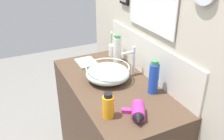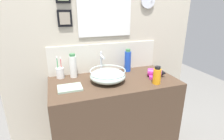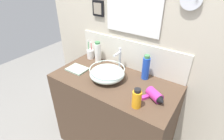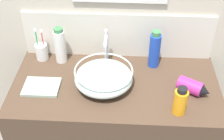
# 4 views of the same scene
# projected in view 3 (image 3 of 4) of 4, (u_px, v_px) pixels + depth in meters

# --- Properties ---
(vanity_counter) EXTENTS (1.14, 0.57, 0.90)m
(vanity_counter) POSITION_uv_depth(u_px,v_px,m) (114.00, 116.00, 1.79)
(vanity_counter) COLOR #4C3828
(vanity_counter) RESTS_ON ground
(back_panel) EXTENTS (1.97, 0.10, 2.50)m
(back_panel) POSITION_uv_depth(u_px,v_px,m) (133.00, 33.00, 1.60)
(back_panel) COLOR beige
(back_panel) RESTS_ON ground
(glass_bowl_sink) EXTENTS (0.31, 0.31, 0.11)m
(glass_bowl_sink) POSITION_uv_depth(u_px,v_px,m) (107.00, 73.00, 1.55)
(glass_bowl_sink) COLOR silver
(glass_bowl_sink) RESTS_ON vanity_counter
(faucet) EXTENTS (0.02, 0.11, 0.22)m
(faucet) POSITION_uv_depth(u_px,v_px,m) (119.00, 58.00, 1.65)
(faucet) COLOR silver
(faucet) RESTS_ON vanity_counter
(hair_drier) EXTENTS (0.20, 0.15, 0.08)m
(hair_drier) POSITION_uv_depth(u_px,v_px,m) (155.00, 96.00, 1.31)
(hair_drier) COLOR #B22D8C
(hair_drier) RESTS_ON vanity_counter
(toothbrush_cup) EXTENTS (0.07, 0.07, 0.21)m
(toothbrush_cup) POSITION_uv_depth(u_px,v_px,m) (90.00, 54.00, 1.90)
(toothbrush_cup) COLOR white
(toothbrush_cup) RESTS_ON vanity_counter
(shampoo_bottle) EXTENTS (0.07, 0.07, 0.22)m
(shampoo_bottle) POSITION_uv_depth(u_px,v_px,m) (98.00, 52.00, 1.80)
(shampoo_bottle) COLOR white
(shampoo_bottle) RESTS_ON vanity_counter
(soap_dispenser) EXTENTS (0.06, 0.06, 0.23)m
(soap_dispenser) POSITION_uv_depth(u_px,v_px,m) (146.00, 68.00, 1.53)
(soap_dispenser) COLOR blue
(soap_dispenser) RESTS_ON vanity_counter
(lotion_bottle) EXTENTS (0.07, 0.07, 0.16)m
(lotion_bottle) POSITION_uv_depth(u_px,v_px,m) (137.00, 99.00, 1.23)
(lotion_bottle) COLOR orange
(lotion_bottle) RESTS_ON vanity_counter
(hand_towel) EXTENTS (0.19, 0.15, 0.02)m
(hand_towel) POSITION_uv_depth(u_px,v_px,m) (77.00, 69.00, 1.71)
(hand_towel) COLOR #99B29E
(hand_towel) RESTS_ON vanity_counter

